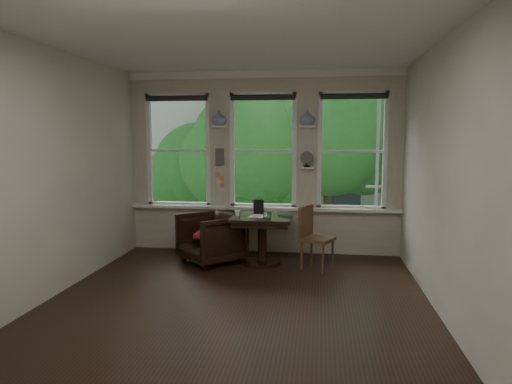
# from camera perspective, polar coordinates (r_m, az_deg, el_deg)

# --- Properties ---
(ground) EXTENTS (4.50, 4.50, 0.00)m
(ground) POSITION_cam_1_polar(r_m,az_deg,el_deg) (5.72, -1.98, -12.84)
(ground) COLOR black
(ground) RESTS_ON ground
(ceiling) EXTENTS (4.50, 4.50, 0.00)m
(ceiling) POSITION_cam_1_polar(r_m,az_deg,el_deg) (5.49, -2.12, 18.11)
(ceiling) COLOR silver
(ceiling) RESTS_ON ground
(wall_back) EXTENTS (4.50, 0.00, 4.50)m
(wall_back) POSITION_cam_1_polar(r_m,az_deg,el_deg) (7.62, 0.92, 3.66)
(wall_back) COLOR beige
(wall_back) RESTS_ON ground
(wall_front) EXTENTS (4.50, 0.00, 4.50)m
(wall_front) POSITION_cam_1_polar(r_m,az_deg,el_deg) (3.22, -9.06, -0.92)
(wall_front) COLOR beige
(wall_front) RESTS_ON ground
(wall_left) EXTENTS (0.00, 4.50, 4.50)m
(wall_left) POSITION_cam_1_polar(r_m,az_deg,el_deg) (6.20, -22.99, 2.36)
(wall_left) COLOR beige
(wall_left) RESTS_ON ground
(wall_right) EXTENTS (0.00, 4.50, 4.50)m
(wall_right) POSITION_cam_1_polar(r_m,az_deg,el_deg) (5.48, 21.82, 1.88)
(wall_right) COLOR beige
(wall_right) RESTS_ON ground
(window_left) EXTENTS (1.10, 0.12, 1.90)m
(window_left) POSITION_cam_1_polar(r_m,az_deg,el_deg) (7.93, -9.58, 5.14)
(window_left) COLOR white
(window_left) RESTS_ON ground
(window_center) EXTENTS (1.10, 0.12, 1.90)m
(window_center) POSITION_cam_1_polar(r_m,az_deg,el_deg) (7.61, 0.92, 5.16)
(window_center) COLOR white
(window_center) RESTS_ON ground
(window_right) EXTENTS (1.10, 0.12, 1.90)m
(window_right) POSITION_cam_1_polar(r_m,az_deg,el_deg) (7.57, 11.92, 5.01)
(window_right) COLOR white
(window_right) RESTS_ON ground
(shelf_left) EXTENTS (0.26, 0.16, 0.03)m
(shelf_left) POSITION_cam_1_polar(r_m,az_deg,el_deg) (7.64, -4.63, 8.15)
(shelf_left) COLOR white
(shelf_left) RESTS_ON ground
(shelf_right) EXTENTS (0.26, 0.16, 0.03)m
(shelf_right) POSITION_cam_1_polar(r_m,az_deg,el_deg) (7.46, 6.42, 8.16)
(shelf_right) COLOR white
(shelf_right) RESTS_ON ground
(intercom) EXTENTS (0.14, 0.06, 0.28)m
(intercom) POSITION_cam_1_polar(r_m,az_deg,el_deg) (7.67, -4.54, 4.41)
(intercom) COLOR #59544F
(intercom) RESTS_ON ground
(sticky_notes) EXTENTS (0.16, 0.01, 0.24)m
(sticky_notes) POSITION_cam_1_polar(r_m,az_deg,el_deg) (7.70, -4.51, 1.81)
(sticky_notes) COLOR pink
(sticky_notes) RESTS_ON ground
(desk_fan) EXTENTS (0.20, 0.20, 0.24)m
(desk_fan) POSITION_cam_1_polar(r_m,az_deg,el_deg) (7.45, 6.36, 3.77)
(desk_fan) COLOR #59544F
(desk_fan) RESTS_ON ground
(vase_left) EXTENTS (0.24, 0.24, 0.25)m
(vase_left) POSITION_cam_1_polar(r_m,az_deg,el_deg) (7.64, -4.64, 9.19)
(vase_left) COLOR silver
(vase_left) RESTS_ON shelf_left
(vase_right) EXTENTS (0.24, 0.24, 0.25)m
(vase_right) POSITION_cam_1_polar(r_m,az_deg,el_deg) (7.46, 6.44, 9.23)
(vase_right) COLOR silver
(vase_right) RESTS_ON shelf_right
(table) EXTENTS (0.90, 0.90, 0.75)m
(table) POSITION_cam_1_polar(r_m,az_deg,el_deg) (6.96, 0.80, -6.01)
(table) COLOR black
(table) RESTS_ON ground
(armchair_left) EXTENTS (1.18, 1.18, 0.77)m
(armchair_left) POSITION_cam_1_polar(r_m,az_deg,el_deg) (7.08, -5.64, -5.76)
(armchair_left) COLOR black
(armchair_left) RESTS_ON ground
(cushion_red) EXTENTS (0.45, 0.45, 0.06)m
(cushion_red) POSITION_cam_1_polar(r_m,az_deg,el_deg) (7.06, -5.64, -5.24)
(cushion_red) COLOR maroon
(cushion_red) RESTS_ON armchair_left
(side_chair_right) EXTENTS (0.56, 0.56, 0.92)m
(side_chair_right) POSITION_cam_1_polar(r_m,az_deg,el_deg) (6.74, 7.69, -5.77)
(side_chair_right) COLOR #4D2F1B
(side_chair_right) RESTS_ON ground
(laptop) EXTENTS (0.35, 0.29, 0.02)m
(laptop) POSITION_cam_1_polar(r_m,az_deg,el_deg) (6.83, 3.81, -2.98)
(laptop) COLOR black
(laptop) RESTS_ON table
(mug) EXTENTS (0.12, 0.12, 0.09)m
(mug) POSITION_cam_1_polar(r_m,az_deg,el_deg) (6.86, -2.36, -2.66)
(mug) COLOR white
(mug) RESTS_ON table
(drinking_glass) EXTENTS (0.16, 0.16, 0.10)m
(drinking_glass) POSITION_cam_1_polar(r_m,az_deg,el_deg) (6.56, 1.48, -3.01)
(drinking_glass) COLOR white
(drinking_glass) RESTS_ON table
(tablet) EXTENTS (0.18, 0.12, 0.22)m
(tablet) POSITION_cam_1_polar(r_m,az_deg,el_deg) (7.03, 0.32, -1.86)
(tablet) COLOR black
(tablet) RESTS_ON table
(papers) EXTENTS (0.27, 0.33, 0.00)m
(papers) POSITION_cam_1_polar(r_m,az_deg,el_deg) (6.85, 0.25, -3.01)
(papers) COLOR silver
(papers) RESTS_ON table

